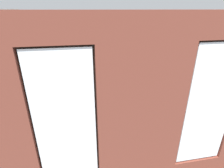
{
  "coord_description": "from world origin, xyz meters",
  "views": [
    {
      "loc": [
        0.87,
        5.02,
        3.17
      ],
      "look_at": [
        0.0,
        0.4,
        1.14
      ],
      "focal_mm": 28.0,
      "sensor_mm": 36.0,
      "label": 1
    }
  ],
  "objects_px": {
    "media_console": "(17,123)",
    "couch_by_window": "(117,152)",
    "coffee_table": "(111,104)",
    "potted_plant_near_tv": "(26,131)",
    "potted_plant_corner_near_left": "(155,70)",
    "potted_plant_between_couches": "(180,128)",
    "couch_left": "(189,107)",
    "table_plant_small": "(115,102)",
    "potted_plant_beside_window_right": "(58,141)",
    "papasan_chair": "(95,76)",
    "tv_flatscreen": "(12,104)",
    "remote_silver": "(97,106)",
    "potted_plant_by_left_couch": "(158,89)",
    "candle_jar": "(123,97)",
    "potted_plant_mid_room_small": "(134,91)",
    "cup_ceramic": "(104,100)"
  },
  "relations": [
    {
      "from": "couch_left",
      "to": "table_plant_small",
      "type": "distance_m",
      "value": 2.33
    },
    {
      "from": "potted_plant_by_left_couch",
      "to": "candle_jar",
      "type": "bearing_deg",
      "value": 23.88
    },
    {
      "from": "candle_jar",
      "to": "couch_left",
      "type": "bearing_deg",
      "value": 160.76
    },
    {
      "from": "couch_left",
      "to": "cup_ceramic",
      "type": "height_order",
      "value": "couch_left"
    },
    {
      "from": "potted_plant_beside_window_right",
      "to": "potted_plant_by_left_couch",
      "type": "height_order",
      "value": "potted_plant_beside_window_right"
    },
    {
      "from": "remote_silver",
      "to": "potted_plant_beside_window_right",
      "type": "distance_m",
      "value": 2.17
    },
    {
      "from": "potted_plant_mid_room_small",
      "to": "table_plant_small",
      "type": "bearing_deg",
      "value": 45.4
    },
    {
      "from": "candle_jar",
      "to": "potted_plant_corner_near_left",
      "type": "bearing_deg",
      "value": -132.28
    },
    {
      "from": "couch_by_window",
      "to": "media_console",
      "type": "xyz_separation_m",
      "value": [
        2.51,
        -1.65,
        -0.1
      ]
    },
    {
      "from": "coffee_table",
      "to": "potted_plant_near_tv",
      "type": "height_order",
      "value": "potted_plant_near_tv"
    },
    {
      "from": "coffee_table",
      "to": "potted_plant_between_couches",
      "type": "xyz_separation_m",
      "value": [
        -1.23,
        1.91,
        0.32
      ]
    },
    {
      "from": "papasan_chair",
      "to": "potted_plant_corner_near_left",
      "type": "relative_size",
      "value": 1.18
    },
    {
      "from": "coffee_table",
      "to": "potted_plant_corner_near_left",
      "type": "height_order",
      "value": "potted_plant_corner_near_left"
    },
    {
      "from": "tv_flatscreen",
      "to": "coffee_table",
      "type": "bearing_deg",
      "value": -173.64
    },
    {
      "from": "potted_plant_corner_near_left",
      "to": "potted_plant_beside_window_right",
      "type": "distance_m",
      "value": 6.03
    },
    {
      "from": "potted_plant_mid_room_small",
      "to": "potted_plant_by_left_couch",
      "type": "relative_size",
      "value": 1.08
    },
    {
      "from": "tv_flatscreen",
      "to": "papasan_chair",
      "type": "bearing_deg",
      "value": -131.69
    },
    {
      "from": "couch_by_window",
      "to": "table_plant_small",
      "type": "xyz_separation_m",
      "value": [
        -0.33,
        -1.82,
        0.21
      ]
    },
    {
      "from": "papasan_chair",
      "to": "potted_plant_beside_window_right",
      "type": "bearing_deg",
      "value": 76.09
    },
    {
      "from": "potted_plant_corner_near_left",
      "to": "potted_plant_between_couches",
      "type": "height_order",
      "value": "potted_plant_between_couches"
    },
    {
      "from": "table_plant_small",
      "to": "tv_flatscreen",
      "type": "height_order",
      "value": "tv_flatscreen"
    },
    {
      "from": "potted_plant_corner_near_left",
      "to": "potted_plant_by_left_couch",
      "type": "distance_m",
      "value": 1.74
    },
    {
      "from": "couch_left",
      "to": "remote_silver",
      "type": "height_order",
      "value": "couch_left"
    },
    {
      "from": "potted_plant_between_couches",
      "to": "potted_plant_near_tv",
      "type": "xyz_separation_m",
      "value": [
        3.4,
        -0.63,
        -0.06
      ]
    },
    {
      "from": "remote_silver",
      "to": "couch_by_window",
      "type": "bearing_deg",
      "value": 83.93
    },
    {
      "from": "potted_plant_corner_near_left",
      "to": "potted_plant_near_tv",
      "type": "height_order",
      "value": "potted_plant_near_tv"
    },
    {
      "from": "tv_flatscreen",
      "to": "media_console",
      "type": "bearing_deg",
      "value": 90.0
    },
    {
      "from": "couch_left",
      "to": "potted_plant_corner_near_left",
      "type": "bearing_deg",
      "value": 178.04
    },
    {
      "from": "tv_flatscreen",
      "to": "potted_plant_between_couches",
      "type": "height_order",
      "value": "tv_flatscreen"
    },
    {
      "from": "couch_left",
      "to": "table_plant_small",
      "type": "relative_size",
      "value": 11.07
    },
    {
      "from": "potted_plant_mid_room_small",
      "to": "potted_plant_near_tv",
      "type": "bearing_deg",
      "value": 32.87
    },
    {
      "from": "couch_by_window",
      "to": "couch_left",
      "type": "height_order",
      "value": "same"
    },
    {
      "from": "cup_ceramic",
      "to": "table_plant_small",
      "type": "distance_m",
      "value": 0.4
    },
    {
      "from": "remote_silver",
      "to": "media_console",
      "type": "distance_m",
      "value": 2.28
    },
    {
      "from": "table_plant_small",
      "to": "potted_plant_near_tv",
      "type": "bearing_deg",
      "value": 26.56
    },
    {
      "from": "couch_left",
      "to": "potted_plant_beside_window_right",
      "type": "height_order",
      "value": "potted_plant_beside_window_right"
    },
    {
      "from": "table_plant_small",
      "to": "remote_silver",
      "type": "distance_m",
      "value": 0.59
    },
    {
      "from": "tv_flatscreen",
      "to": "potted_plant_beside_window_right",
      "type": "relative_size",
      "value": 0.8
    },
    {
      "from": "media_console",
      "to": "potted_plant_beside_window_right",
      "type": "bearing_deg",
      "value": 127.6
    },
    {
      "from": "couch_by_window",
      "to": "potted_plant_mid_room_small",
      "type": "relative_size",
      "value": 3.61
    },
    {
      "from": "candle_jar",
      "to": "papasan_chair",
      "type": "xyz_separation_m",
      "value": [
        0.69,
        -2.31,
        -0.08
      ]
    },
    {
      "from": "table_plant_small",
      "to": "potted_plant_corner_near_left",
      "type": "bearing_deg",
      "value": -132.82
    },
    {
      "from": "candle_jar",
      "to": "couch_by_window",
      "type": "bearing_deg",
      "value": 73.18
    },
    {
      "from": "potted_plant_between_couches",
      "to": "candle_jar",
      "type": "bearing_deg",
      "value": -68.83
    },
    {
      "from": "papasan_chair",
      "to": "potted_plant_beside_window_right",
      "type": "relative_size",
      "value": 0.72
    },
    {
      "from": "media_console",
      "to": "couch_by_window",
      "type": "bearing_deg",
      "value": 146.74
    },
    {
      "from": "remote_silver",
      "to": "potted_plant_by_left_couch",
      "type": "distance_m",
      "value": 2.66
    },
    {
      "from": "papasan_chair",
      "to": "potted_plant_mid_room_small",
      "type": "distance_m",
      "value": 2.11
    },
    {
      "from": "potted_plant_by_left_couch",
      "to": "tv_flatscreen",
      "type": "bearing_deg",
      "value": 13.77
    },
    {
      "from": "candle_jar",
      "to": "media_console",
      "type": "relative_size",
      "value": 0.11
    }
  ]
}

